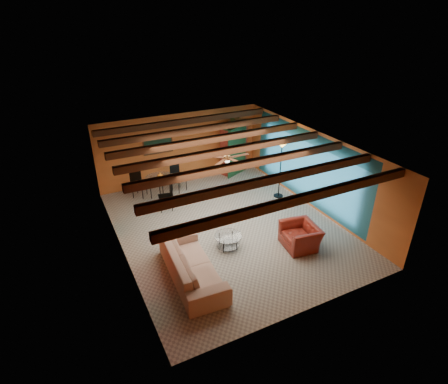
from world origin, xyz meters
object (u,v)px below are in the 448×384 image
coffee_table (228,241)px  potted_plant (234,120)px  armoire (234,150)px  dining_table (161,184)px  armchair (300,236)px  floor_lamp (280,170)px  vase (159,167)px  sofa (192,265)px

coffee_table → potted_plant: (2.67, 4.70, 2.02)m
armoire → potted_plant: 1.24m
dining_table → potted_plant: 3.95m
armchair → floor_lamp: (1.22, 2.88, 0.72)m
floor_lamp → potted_plant: 2.97m
coffee_table → vase: (-0.78, 3.76, 1.05)m
sofa → vase: size_ratio=13.08×
sofa → vase: (0.63, 4.50, 0.86)m
armoire → potted_plant: potted_plant is taller
coffee_table → potted_plant: size_ratio=1.53×
armchair → potted_plant: size_ratio=2.04×
dining_table → coffee_table: bearing=-78.2°
sofa → potted_plant: (4.09, 5.45, 1.83)m
armchair → vase: bearing=-141.6°
armoire → floor_lamp: size_ratio=0.92×
armchair → floor_lamp: 3.21m
coffee_table → floor_lamp: 3.81m
coffee_table → potted_plant: bearing=60.4°
dining_table → potted_plant: (3.46, 0.94, 1.65)m
armchair → vase: vase is taller
coffee_table → dining_table: bearing=101.8°
armchair → armoire: 5.67m
vase → armchair: bearing=-59.9°
sofa → armoire: size_ratio=1.39×
dining_table → armoire: bearing=15.3°
armoire → potted_plant: size_ratio=3.74×
potted_plant → vase: bearing=-164.7°
coffee_table → potted_plant: potted_plant is taller
dining_table → floor_lamp: (3.91, -1.76, 0.49)m
coffee_table → armoire: size_ratio=0.41×
sofa → floor_lamp: size_ratio=1.28×
potted_plant → floor_lamp: bearing=-80.5°
armoire → vase: 3.59m
sofa → floor_lamp: (4.54, 2.74, 0.67)m
vase → dining_table: bearing=0.0°
coffee_table → potted_plant: 5.77m
coffee_table → dining_table: dining_table is taller
floor_lamp → sofa: bearing=-148.8°
floor_lamp → coffee_table: bearing=-147.3°
floor_lamp → potted_plant: size_ratio=4.07×
sofa → dining_table: (0.63, 4.50, 0.18)m
dining_table → potted_plant: bearing=15.3°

